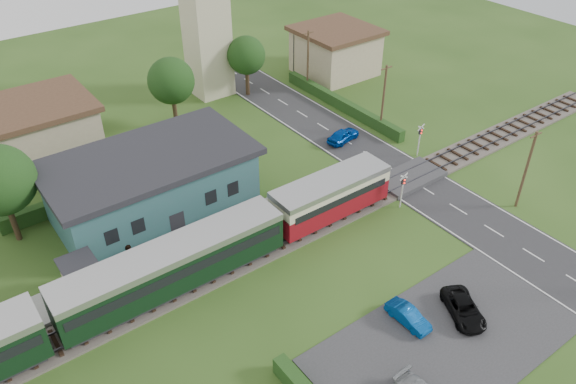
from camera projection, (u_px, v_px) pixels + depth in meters
ground at (338, 234)px, 43.41m from camera, size 120.00×120.00×0.00m
railway_track at (321, 220)px, 44.67m from camera, size 76.00×3.20×0.49m
road at (426, 190)px, 48.25m from camera, size 6.00×70.00×0.05m
car_park at (445, 341)px, 34.77m from camera, size 17.00×9.00×0.08m
crossing_deck at (409, 177)px, 49.45m from camera, size 6.20×3.40×0.45m
platform at (190, 246)px, 41.86m from camera, size 30.00×3.00×0.45m
equipment_hut at (81, 276)px, 37.10m from camera, size 2.30×2.30×2.55m
station_building at (152, 184)px, 44.25m from camera, size 16.00×9.00×5.30m
train at (128, 286)px, 35.74m from camera, size 43.20×2.90×3.40m
church_tower at (204, 2)px, 58.38m from camera, size 6.00×6.00×17.60m
house_west at (35, 131)px, 50.99m from camera, size 10.80×8.80×5.50m
house_east at (335, 50)px, 67.30m from camera, size 8.80×8.80×5.50m
hedge_roadside at (341, 104)px, 60.49m from camera, size 0.80×18.00×1.20m
hedge_station at (133, 180)px, 48.39m from camera, size 22.00×0.80×1.30m
tree_b at (171, 81)px, 54.69m from camera, size 4.60×4.60×7.34m
tree_c at (246, 55)px, 61.07m from camera, size 4.20×4.20×6.78m
utility_pole_b at (526, 169)px, 44.26m from camera, size 1.40×0.22×7.00m
utility_pole_c at (383, 98)px, 54.80m from camera, size 1.40×0.22×7.00m
utility_pole_d at (308, 60)px, 62.69m from camera, size 1.40×0.22×7.00m
crossing_signal_near at (403, 186)px, 45.02m from camera, size 0.84×0.28×3.28m
crossing_signal_far at (420, 136)px, 51.67m from camera, size 0.84×0.28×3.28m
streetlamp_east at (294, 48)px, 67.19m from camera, size 0.30×0.30×5.15m
car_on_road at (343, 135)px, 54.71m from camera, size 3.92×2.15×1.26m
car_park_blue at (408, 316)px, 35.72m from camera, size 1.20×3.24×1.06m
car_park_dark at (464, 309)px, 36.21m from camera, size 3.42×4.36×1.10m
pedestrian_near at (262, 207)px, 43.99m from camera, size 0.78×0.65×1.81m
pedestrian_far at (130, 256)px, 39.15m from camera, size 1.00×1.14×1.98m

